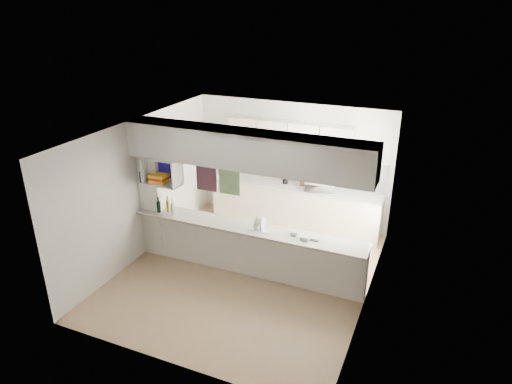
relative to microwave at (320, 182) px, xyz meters
The scene contains 16 objects.
floor 2.47m from the microwave, 108.54° to the right, with size 4.80×4.80×0.00m, color tan.
ceiling 2.69m from the microwave, 108.54° to the right, with size 4.80×4.80×0.00m, color white.
wall_back 0.79m from the microwave, 157.55° to the left, with size 4.20×4.20×0.00m, color silver.
wall_left 3.52m from the microwave, 143.09° to the right, with size 4.80×4.80×0.00m, color silver.
wall_right 2.54m from the microwave, 56.54° to the right, with size 4.80×4.80×0.00m, color silver.
servery_partition 2.35m from the microwave, 112.67° to the right, with size 4.20×0.50×2.60m.
cubby_shelf 3.20m from the microwave, 136.33° to the right, with size 0.65×0.35×0.50m.
kitchen_run 0.61m from the microwave, behind, with size 3.60×0.63×2.24m.
microwave is the anchor object (origin of this frame).
bowl 0.21m from the microwave, 144.71° to the left, with size 0.25×0.25×0.06m, color #150D97.
dish_rack 2.10m from the microwave, 101.90° to the right, with size 0.41×0.32×0.21m.
cup 2.22m from the microwave, 102.82° to the right, with size 0.12×0.12×0.09m, color white.
wine_bottles 3.12m from the microwave, 136.11° to the right, with size 0.37×0.15×0.33m.
plastic_tubs 2.11m from the microwave, 83.30° to the right, with size 0.49×0.22×0.07m.
utensil_jar 0.77m from the microwave, behind, with size 0.11×0.11×0.15m, color black.
knife_block 0.41m from the microwave, 169.71° to the left, with size 0.10×0.08×0.20m, color #54321C.
Camera 1 is at (2.88, -6.32, 4.49)m, focal length 32.00 mm.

